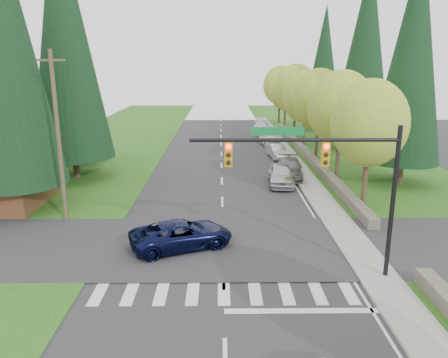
{
  "coord_description": "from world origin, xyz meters",
  "views": [
    {
      "loc": [
        -0.16,
        -13.09,
        9.25
      ],
      "look_at": [
        0.08,
        11.09,
        2.8
      ],
      "focal_mm": 35.0,
      "sensor_mm": 36.0,
      "label": 1
    }
  ],
  "objects_px": {
    "parked_car_a": "(281,175)",
    "parked_car_b": "(289,169)",
    "parked_car_d": "(270,139)",
    "suv_navy": "(182,234)",
    "parked_car_c": "(277,151)",
    "parked_car_e": "(263,128)"
  },
  "relations": [
    {
      "from": "parked_car_c",
      "to": "parked_car_d",
      "type": "distance_m",
      "value": 6.81
    },
    {
      "from": "parked_car_a",
      "to": "parked_car_c",
      "type": "relative_size",
      "value": 1.16
    },
    {
      "from": "suv_navy",
      "to": "parked_car_c",
      "type": "bearing_deg",
      "value": -42.06
    },
    {
      "from": "parked_car_c",
      "to": "parked_car_e",
      "type": "height_order",
      "value": "parked_car_e"
    },
    {
      "from": "parked_car_b",
      "to": "parked_car_d",
      "type": "height_order",
      "value": "parked_car_d"
    },
    {
      "from": "parked_car_d",
      "to": "parked_car_c",
      "type": "bearing_deg",
      "value": -97.7
    },
    {
      "from": "parked_car_b",
      "to": "parked_car_a",
      "type": "bearing_deg",
      "value": -106.54
    },
    {
      "from": "parked_car_a",
      "to": "parked_car_b",
      "type": "bearing_deg",
      "value": 70.54
    },
    {
      "from": "suv_navy",
      "to": "parked_car_d",
      "type": "distance_m",
      "value": 29.77
    },
    {
      "from": "suv_navy",
      "to": "parked_car_b",
      "type": "distance_m",
      "value": 16.15
    },
    {
      "from": "suv_navy",
      "to": "parked_car_a",
      "type": "height_order",
      "value": "parked_car_a"
    },
    {
      "from": "parked_car_c",
      "to": "parked_car_e",
      "type": "xyz_separation_m",
      "value": [
        0.0,
        15.15,
        0.11
      ]
    },
    {
      "from": "parked_car_a",
      "to": "parked_car_b",
      "type": "relative_size",
      "value": 0.9
    },
    {
      "from": "parked_car_a",
      "to": "parked_car_b",
      "type": "xyz_separation_m",
      "value": [
        0.98,
        2.22,
        -0.04
      ]
    },
    {
      "from": "parked_car_d",
      "to": "parked_car_e",
      "type": "xyz_separation_m",
      "value": [
        0.0,
        8.34,
        0.01
      ]
    },
    {
      "from": "parked_car_a",
      "to": "parked_car_d",
      "type": "height_order",
      "value": "parked_car_a"
    },
    {
      "from": "parked_car_b",
      "to": "parked_car_c",
      "type": "distance_m",
      "value": 7.75
    },
    {
      "from": "parked_car_a",
      "to": "parked_car_d",
      "type": "bearing_deg",
      "value": 91.06
    },
    {
      "from": "suv_navy",
      "to": "parked_car_e",
      "type": "height_order",
      "value": "parked_car_e"
    },
    {
      "from": "parked_car_d",
      "to": "parked_car_a",
      "type": "bearing_deg",
      "value": -101.05
    },
    {
      "from": "suv_navy",
      "to": "parked_car_c",
      "type": "distance_m",
      "value": 23.26
    },
    {
      "from": "parked_car_e",
      "to": "suv_navy",
      "type": "bearing_deg",
      "value": -101.57
    }
  ]
}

